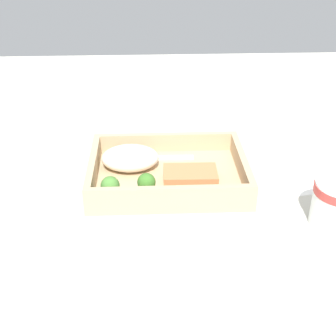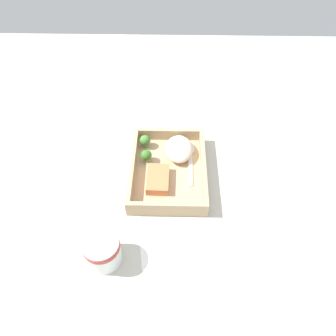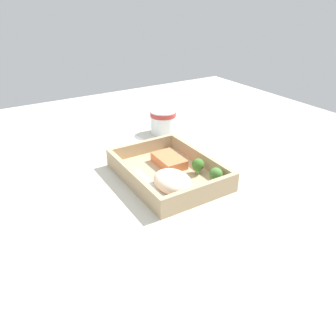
# 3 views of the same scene
# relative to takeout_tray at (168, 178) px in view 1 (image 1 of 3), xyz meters

# --- Properties ---
(ground_plane) EXTENTS (1.60, 1.60, 0.02)m
(ground_plane) POSITION_rel_takeout_tray_xyz_m (0.00, 0.00, -0.02)
(ground_plane) COLOR beige
(takeout_tray) EXTENTS (0.28, 0.21, 0.01)m
(takeout_tray) POSITION_rel_takeout_tray_xyz_m (0.00, 0.00, 0.00)
(takeout_tray) COLOR tan
(takeout_tray) RESTS_ON ground_plane
(tray_rim) EXTENTS (0.28, 0.21, 0.04)m
(tray_rim) POSITION_rel_takeout_tray_xyz_m (0.00, 0.00, 0.02)
(tray_rim) COLOR tan
(tray_rim) RESTS_ON takeout_tray
(salmon_fillet) EXTENTS (0.09, 0.06, 0.02)m
(salmon_fillet) POSITION_rel_takeout_tray_xyz_m (-0.04, 0.03, 0.02)
(salmon_fillet) COLOR #DD7748
(salmon_fillet) RESTS_ON takeout_tray
(mashed_potatoes) EXTENTS (0.11, 0.08, 0.04)m
(mashed_potatoes) POSITION_rel_takeout_tray_xyz_m (0.07, -0.03, 0.03)
(mashed_potatoes) COLOR beige
(mashed_potatoes) RESTS_ON takeout_tray
(broccoli_floret_1) EXTENTS (0.03, 0.03, 0.04)m
(broccoli_floret_1) POSITION_rel_takeout_tray_xyz_m (0.10, 0.07, 0.03)
(broccoli_floret_1) COLOR #78995B
(broccoli_floret_1) RESTS_ON takeout_tray
(broccoli_floret_2) EXTENTS (0.03, 0.03, 0.04)m
(broccoli_floret_2) POSITION_rel_takeout_tray_xyz_m (0.04, 0.06, 0.03)
(broccoli_floret_2) COLOR #7EA85E
(broccoli_floret_2) RESTS_ON takeout_tray
(fork) EXTENTS (0.16, 0.02, 0.00)m
(fork) POSITION_rel_takeout_tray_xyz_m (0.04, -0.06, 0.01)
(fork) COLOR silver
(fork) RESTS_ON takeout_tray
(receipt_slip) EXTENTS (0.12, 0.17, 0.00)m
(receipt_slip) POSITION_rel_takeout_tray_xyz_m (-0.24, -0.02, -0.00)
(receipt_slip) COLOR white
(receipt_slip) RESTS_ON ground_plane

